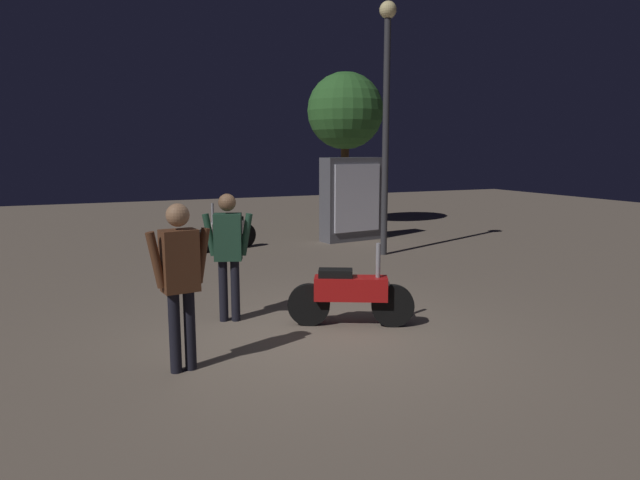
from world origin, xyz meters
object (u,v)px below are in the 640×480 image
at_px(motorcycle_red_foreground, 350,293).
at_px(streetlamp_near, 386,99).
at_px(person_rider_beside, 180,272).
at_px(motorcycle_white_parked_left, 226,231).
at_px(kiosk_billboard, 351,199).
at_px(person_bystander_far, 228,246).

xyz_separation_m(motorcycle_red_foreground, streetlamp_near, (2.98, 4.26, 2.92)).
bearing_deg(person_rider_beside, motorcycle_white_parked_left, 154.10).
height_order(person_rider_beside, streetlamp_near, streetlamp_near).
xyz_separation_m(motorcycle_red_foreground, kiosk_billboard, (3.22, 6.32, 0.61)).
distance_m(motorcycle_white_parked_left, kiosk_billboard, 3.34).
bearing_deg(kiosk_billboard, streetlamp_near, 74.99).
xyz_separation_m(person_bystander_far, streetlamp_near, (4.37, 3.40, 2.32)).
height_order(motorcycle_white_parked_left, person_bystander_far, person_bystander_far).
relative_size(motorcycle_red_foreground, streetlamp_near, 0.29).
height_order(motorcycle_red_foreground, kiosk_billboard, kiosk_billboard).
bearing_deg(streetlamp_near, person_rider_beside, -136.98).
height_order(person_bystander_far, streetlamp_near, streetlamp_near).
bearing_deg(motorcycle_white_parked_left, person_rider_beside, 51.05).
relative_size(person_rider_beside, streetlamp_near, 0.33).
bearing_deg(kiosk_billboard, motorcycle_white_parked_left, -6.56).
height_order(streetlamp_near, kiosk_billboard, streetlamp_near).
xyz_separation_m(motorcycle_white_parked_left, kiosk_billboard, (3.28, 0.10, 0.61)).
bearing_deg(motorcycle_white_parked_left, kiosk_billboard, 160.80).
bearing_deg(motorcycle_white_parked_left, person_bystander_far, 55.06).
bearing_deg(kiosk_billboard, person_bystander_far, 41.49).
xyz_separation_m(motorcycle_white_parked_left, streetlamp_near, (3.04, -1.96, 2.92)).
xyz_separation_m(motorcycle_white_parked_left, person_bystander_far, (-1.33, -5.36, 0.60)).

